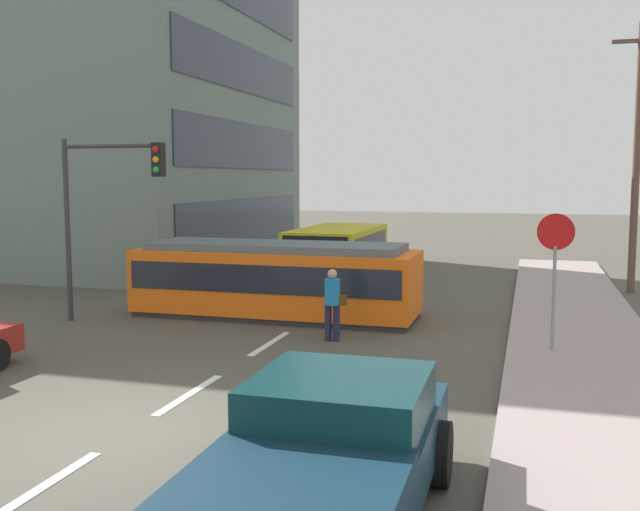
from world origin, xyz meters
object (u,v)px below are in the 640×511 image
object	(u,v)px
pickup_truck_parked	(328,458)
traffic_light_mast	(106,194)
pedestrian_crossing	(333,301)
stop_sign	(555,253)
utility_pole_mid	(637,154)
streetcar_tram	(276,278)
city_bus	(338,250)

from	to	relation	value
pickup_truck_parked	traffic_light_mast	xyz separation A→B (m)	(-8.43, 8.96, 2.55)
pedestrian_crossing	stop_sign	bearing A→B (deg)	-1.14
pickup_truck_parked	utility_pole_mid	distance (m)	19.26
pickup_truck_parked	utility_pole_mid	size ratio (longest dim) A/B	0.58
streetcar_tram	pedestrian_crossing	world-z (taller)	streetcar_tram
pickup_truck_parked	city_bus	bearing A→B (deg)	104.70
traffic_light_mast	utility_pole_mid	distance (m)	16.50
pickup_truck_parked	traffic_light_mast	world-z (taller)	traffic_light_mast
utility_pole_mid	stop_sign	bearing A→B (deg)	-105.76
pickup_truck_parked	utility_pole_mid	xyz separation A→B (m)	(5.21, 18.16, 3.73)
traffic_light_mast	utility_pole_mid	bearing A→B (deg)	34.00
city_bus	stop_sign	world-z (taller)	stop_sign
streetcar_tram	pickup_truck_parked	distance (m)	11.99
stop_sign	utility_pole_mid	size ratio (longest dim) A/B	0.33
stop_sign	streetcar_tram	bearing A→B (deg)	160.34
utility_pole_mid	city_bus	bearing A→B (deg)	-179.93
streetcar_tram	city_bus	xyz separation A→B (m)	(-0.16, 7.09, 0.07)
traffic_light_mast	utility_pole_mid	size ratio (longest dim) A/B	0.55
city_bus	utility_pole_mid	bearing A→B (deg)	0.07
city_bus	utility_pole_mid	size ratio (longest dim) A/B	0.67
streetcar_tram	city_bus	bearing A→B (deg)	91.32
city_bus	pedestrian_crossing	world-z (taller)	city_bus
streetcar_tram	utility_pole_mid	distance (m)	12.60
streetcar_tram	stop_sign	xyz separation A→B (m)	(7.09, -2.53, 1.16)
city_bus	pedestrian_crossing	distance (m)	9.83
city_bus	pedestrian_crossing	bearing A→B (deg)	-75.69
streetcar_tram	pickup_truck_parked	world-z (taller)	streetcar_tram
pedestrian_crossing	pickup_truck_parked	xyz separation A→B (m)	(2.33, -8.63, -0.15)
city_bus	traffic_light_mast	bearing A→B (deg)	-111.78
traffic_light_mast	utility_pole_mid	xyz separation A→B (m)	(13.65, 9.20, 1.18)
streetcar_tram	stop_sign	size ratio (longest dim) A/B	2.65
city_bus	pickup_truck_parked	world-z (taller)	city_bus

